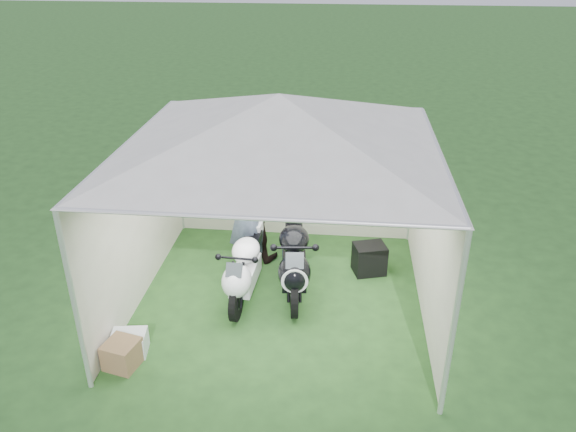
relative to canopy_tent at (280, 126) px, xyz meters
name	(u,v)px	position (x,y,z in m)	size (l,w,h in m)	color
ground	(281,298)	(0.00, -0.03, -2.58)	(80.00, 80.00, 0.00)	#21441B
canopy_tent	(280,126)	(0.00, 0.00, 0.00)	(5.66, 5.66, 3.00)	silver
motorcycle_white	(244,268)	(-0.52, -0.04, -2.08)	(0.46, 1.80, 0.88)	black
motorcycle_black	(294,258)	(0.18, 0.18, -2.02)	(0.57, 2.01, 0.99)	black
paddock_stand	(293,252)	(0.08, 1.09, -2.44)	(0.36, 0.23, 0.27)	#1543B2
person_dark_jacket	(251,208)	(-0.60, 1.12, -1.70)	(0.85, 0.66, 1.75)	black
person_blue_jacket	(246,217)	(-0.60, 0.68, -1.64)	(0.68, 0.45, 1.87)	slate
equipment_box	(369,259)	(1.29, 0.82, -2.34)	(0.47, 0.38, 0.47)	black
crate_0	(129,343)	(-1.75, -1.40, -2.43)	(0.43, 0.33, 0.28)	silver
crate_1	(122,354)	(-1.75, -1.64, -2.41)	(0.38, 0.38, 0.34)	brown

